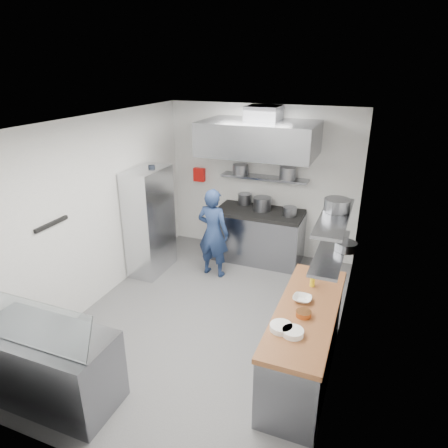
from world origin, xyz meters
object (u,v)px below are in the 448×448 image
at_px(chef, 213,233).
at_px(wire_rack, 150,221).
at_px(gas_range, 259,236).
at_px(display_case, 49,366).

height_order(chef, wire_rack, wire_rack).
relative_size(gas_range, chef, 1.03).
bearing_deg(display_case, wire_rack, 100.05).
bearing_deg(wire_rack, chef, 12.88).
height_order(gas_range, chef, chef).
height_order(wire_rack, display_case, wire_rack).
height_order(gas_range, display_case, gas_range).
bearing_deg(chef, display_case, 85.32).
relative_size(gas_range, wire_rack, 0.86).
distance_m(gas_range, wire_rack, 2.03).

